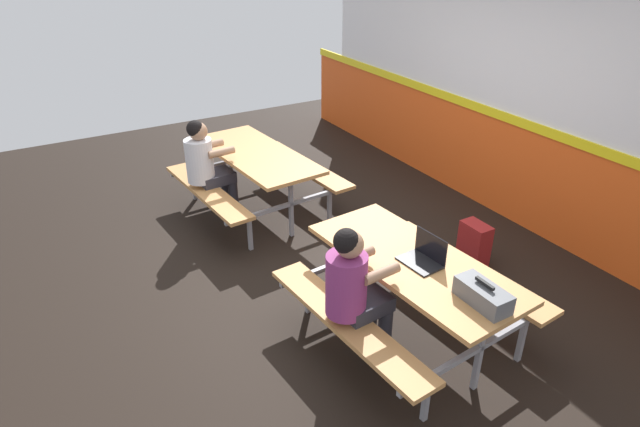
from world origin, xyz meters
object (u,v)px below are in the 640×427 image
at_px(picnic_table_left, 257,166).
at_px(laptop_dark, 424,257).
at_px(picnic_table_right, 412,277).
at_px(backpack_dark, 475,244).
at_px(student_nearer, 207,163).
at_px(student_further, 355,286).
at_px(toolbox_grey, 483,295).

bearing_deg(picnic_table_left, laptop_dark, 3.68).
distance_m(picnic_table_right, backpack_dark, 1.41).
bearing_deg(laptop_dark, backpack_dark, 116.31).
relative_size(picnic_table_left, picnic_table_right, 1.00).
distance_m(student_nearer, laptop_dark, 2.89).
distance_m(student_nearer, student_further, 2.75).
distance_m(picnic_table_left, student_further, 2.71).
bearing_deg(backpack_dark, student_further, -72.76).
relative_size(student_further, laptop_dark, 3.58).
bearing_deg(student_nearer, backpack_dark, 41.76).
xyz_separation_m(picnic_table_right, laptop_dark, (0.06, 0.04, 0.21)).
bearing_deg(student_further, student_nearer, -177.08).
relative_size(student_nearer, backpack_dark, 2.74).
relative_size(picnic_table_left, backpack_dark, 4.22).
xyz_separation_m(student_nearer, backpack_dark, (2.19, 1.95, -0.49)).
xyz_separation_m(student_nearer, laptop_dark, (2.79, 0.74, 0.08)).
height_order(picnic_table_left, student_nearer, student_nearer).
bearing_deg(backpack_dark, toolbox_grey, -44.98).
xyz_separation_m(picnic_table_left, picnic_table_right, (2.65, 0.13, 0.00)).
bearing_deg(laptop_dark, student_nearer, -165.15).
height_order(student_nearer, laptop_dark, student_nearer).
bearing_deg(student_further, picnic_table_right, 92.50).
bearing_deg(student_further, laptop_dark, 86.41).
height_order(laptop_dark, backpack_dark, laptop_dark).
bearing_deg(picnic_table_right, student_further, -87.50).
relative_size(student_further, backpack_dark, 2.74).
bearing_deg(student_nearer, picnic_table_left, 82.21).
height_order(picnic_table_left, backpack_dark, picnic_table_left).
bearing_deg(student_nearer, picnic_table_right, 14.34).
relative_size(picnic_table_right, laptop_dark, 5.50).
bearing_deg(laptop_dark, picnic_table_left, -176.32).
bearing_deg(picnic_table_right, toolbox_grey, 4.75).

